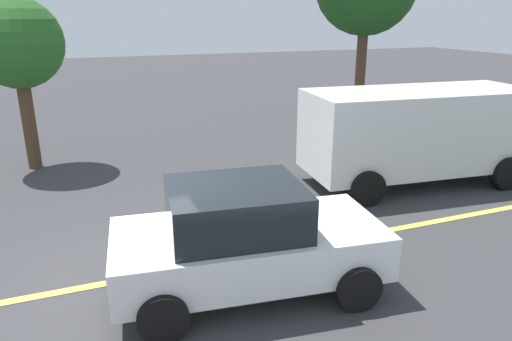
% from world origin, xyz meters
% --- Properties ---
extents(ground_plane, '(80.00, 80.00, 0.00)m').
position_xyz_m(ground_plane, '(0.00, 0.00, 0.00)').
color(ground_plane, '#38383A').
extents(lane_marking_centre, '(28.00, 0.16, 0.01)m').
position_xyz_m(lane_marking_centre, '(3.00, 0.00, 0.01)').
color(lane_marking_centre, '#E0D14C').
extents(white_van, '(5.36, 2.65, 2.20)m').
position_xyz_m(white_van, '(6.91, 2.06, 1.27)').
color(white_van, white).
rests_on(white_van, ground_plane).
extents(car_white_mid_road, '(3.99, 2.32, 1.61)m').
position_xyz_m(car_white_mid_road, '(1.58, -0.85, 0.81)').
color(car_white_mid_road, white).
rests_on(car_white_mid_road, ground_plane).
extents(tree_centre_verge, '(2.20, 2.20, 4.27)m').
position_xyz_m(tree_centre_verge, '(-1.60, 6.52, 3.12)').
color(tree_centre_verge, '#513823').
rests_on(tree_centre_verge, ground_plane).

